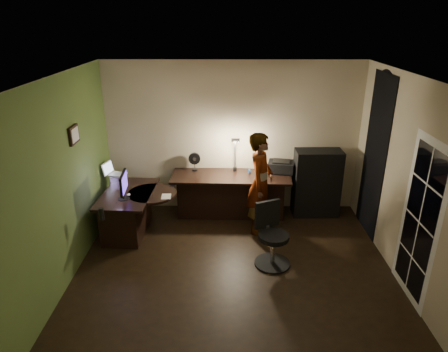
{
  "coord_description": "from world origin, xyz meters",
  "views": [
    {
      "loc": [
        -0.11,
        -4.84,
        3.38
      ],
      "look_at": [
        -0.15,
        1.05,
        1.0
      ],
      "focal_mm": 32.0,
      "sensor_mm": 36.0,
      "label": 1
    }
  ],
  "objects_px": {
    "desk_left": "(130,213)",
    "desk_right": "(231,196)",
    "office_chair": "(274,236)",
    "person": "(260,184)",
    "monitor": "(123,190)",
    "cabinet": "(317,183)"
  },
  "relations": [
    {
      "from": "desk_left",
      "to": "office_chair",
      "type": "distance_m",
      "value": 2.44
    },
    {
      "from": "monitor",
      "to": "office_chair",
      "type": "bearing_deg",
      "value": -20.95
    },
    {
      "from": "office_chair",
      "to": "person",
      "type": "height_order",
      "value": "person"
    },
    {
      "from": "desk_left",
      "to": "desk_right",
      "type": "relative_size",
      "value": 0.61
    },
    {
      "from": "desk_left",
      "to": "person",
      "type": "height_order",
      "value": "person"
    },
    {
      "from": "office_chair",
      "to": "person",
      "type": "distance_m",
      "value": 1.09
    },
    {
      "from": "desk_left",
      "to": "cabinet",
      "type": "relative_size",
      "value": 1.05
    },
    {
      "from": "cabinet",
      "to": "monitor",
      "type": "height_order",
      "value": "cabinet"
    },
    {
      "from": "person",
      "to": "desk_left",
      "type": "bearing_deg",
      "value": 111.03
    },
    {
      "from": "desk_left",
      "to": "cabinet",
      "type": "bearing_deg",
      "value": 15.31
    },
    {
      "from": "monitor",
      "to": "cabinet",
      "type": "bearing_deg",
      "value": 11.99
    },
    {
      "from": "desk_left",
      "to": "cabinet",
      "type": "distance_m",
      "value": 3.28
    },
    {
      "from": "desk_left",
      "to": "person",
      "type": "xyz_separation_m",
      "value": [
        2.14,
        0.11,
        0.48
      ]
    },
    {
      "from": "desk_right",
      "to": "cabinet",
      "type": "bearing_deg",
      "value": 4.44
    },
    {
      "from": "cabinet",
      "to": "monitor",
      "type": "relative_size",
      "value": 2.57
    },
    {
      "from": "desk_right",
      "to": "cabinet",
      "type": "xyz_separation_m",
      "value": [
        1.53,
        0.07,
        0.22
      ]
    },
    {
      "from": "desk_right",
      "to": "monitor",
      "type": "distance_m",
      "value": 1.95
    },
    {
      "from": "desk_left",
      "to": "person",
      "type": "distance_m",
      "value": 2.19
    },
    {
      "from": "desk_left",
      "to": "monitor",
      "type": "xyz_separation_m",
      "value": [
        -0.01,
        -0.23,
        0.51
      ]
    },
    {
      "from": "monitor",
      "to": "office_chair",
      "type": "xyz_separation_m",
      "value": [
        2.27,
        -0.67,
        -0.42
      ]
    },
    {
      "from": "desk_right",
      "to": "office_chair",
      "type": "height_order",
      "value": "office_chair"
    },
    {
      "from": "desk_left",
      "to": "cabinet",
      "type": "xyz_separation_m",
      "value": [
        3.19,
        0.72,
        0.24
      ]
    }
  ]
}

